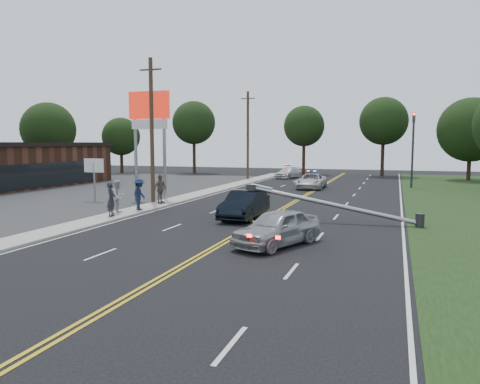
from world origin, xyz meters
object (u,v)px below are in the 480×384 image
(small_sign, at_px, (94,169))
(emergency_b, at_px, (288,173))
(fallen_streetlight, at_px, (341,206))
(traffic_signal, at_px, (413,143))
(utility_pole_far, at_px, (248,135))
(bystander_b, at_px, (118,196))
(crashed_sedan, at_px, (245,205))
(bystander_c, at_px, (139,194))
(bystander_a, at_px, (111,199))
(pylon_sign, at_px, (149,119))
(bystander_d, at_px, (160,189))
(utility_pole_mid, at_px, (152,131))
(waiting_sedan, at_px, (277,228))
(emergency_a, at_px, (311,181))

(small_sign, bearing_deg, emergency_b, 71.93)
(fallen_streetlight, bearing_deg, small_sign, 167.60)
(small_sign, bearing_deg, traffic_signal, 38.90)
(traffic_signal, xyz_separation_m, utility_pole_far, (-17.50, 4.00, 0.88))
(traffic_signal, distance_m, bystander_b, 28.90)
(crashed_sedan, bearing_deg, bystander_c, 177.44)
(traffic_signal, height_order, bystander_a, traffic_signal)
(utility_pole_far, bearing_deg, small_sign, -102.31)
(pylon_sign, distance_m, fallen_streetlight, 16.66)
(emergency_b, xyz_separation_m, bystander_d, (-2.90, -26.85, 0.47))
(bystander_b, height_order, bystander_c, bystander_b)
(fallen_streetlight, height_order, utility_pole_mid, utility_pole_mid)
(fallen_streetlight, bearing_deg, waiting_sedan, -106.52)
(traffic_signal, distance_m, bystander_d, 25.11)
(small_sign, xyz_separation_m, crashed_sedan, (12.88, -4.15, -1.55))
(utility_pole_far, height_order, bystander_b, utility_pole_far)
(utility_pole_far, relative_size, emergency_a, 1.99)
(pylon_sign, relative_size, fallen_streetlight, 0.85)
(utility_pole_mid, height_order, utility_pole_far, same)
(small_sign, height_order, utility_pole_far, utility_pole_far)
(traffic_signal, distance_m, utility_pole_far, 17.97)
(pylon_sign, bearing_deg, small_sign, -150.26)
(waiting_sedan, distance_m, emergency_b, 37.44)
(pylon_sign, relative_size, waiting_sedan, 1.80)
(utility_pole_mid, height_order, emergency_b, utility_pole_mid)
(bystander_b, bearing_deg, utility_pole_mid, 18.61)
(pylon_sign, distance_m, bystander_b, 8.94)
(pylon_sign, relative_size, bystander_d, 4.00)
(waiting_sedan, bearing_deg, emergency_a, 119.49)
(small_sign, bearing_deg, bystander_a, -48.33)
(pylon_sign, bearing_deg, emergency_a, 51.23)
(small_sign, relative_size, bystander_d, 1.55)
(utility_pole_far, relative_size, emergency_b, 2.23)
(pylon_sign, distance_m, waiting_sedan, 18.55)
(crashed_sedan, xyz_separation_m, emergency_a, (0.54, 18.51, -0.09))
(bystander_d, bearing_deg, bystander_c, -164.52)
(utility_pole_mid, bearing_deg, traffic_signal, 45.80)
(pylon_sign, bearing_deg, bystander_d, -49.79)
(emergency_b, relative_size, bystander_c, 2.32)
(fallen_streetlight, distance_m, emergency_a, 18.96)
(small_sign, bearing_deg, bystander_b, -44.16)
(waiting_sedan, bearing_deg, utility_pole_mid, 160.86)
(small_sign, bearing_deg, waiting_sedan, -32.42)
(bystander_a, bearing_deg, fallen_streetlight, -95.49)
(small_sign, xyz_separation_m, bystander_d, (5.67, -0.57, -1.21))
(crashed_sedan, distance_m, waiting_sedan, 7.08)
(emergency_a, distance_m, bystander_a, 22.17)
(pylon_sign, bearing_deg, traffic_signal, 40.39)
(emergency_b, bearing_deg, small_sign, -91.60)
(emergency_b, bearing_deg, traffic_signal, -14.63)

